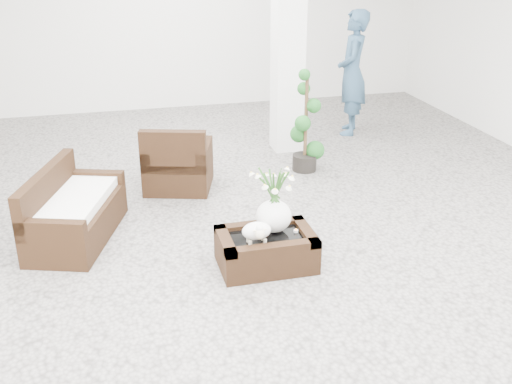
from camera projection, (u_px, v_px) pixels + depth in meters
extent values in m
plane|color=gray|center=(254.00, 243.00, 6.31)|extent=(11.00, 11.00, 0.00)
cube|color=white|center=(288.00, 27.00, 8.39)|extent=(0.40, 0.40, 3.50)
cube|color=#321D0E|center=(266.00, 251.00, 5.84)|extent=(0.90, 0.60, 0.31)
ellipsoid|color=white|center=(257.00, 233.00, 5.62)|extent=(0.28, 0.23, 0.21)
cylinder|color=white|center=(296.00, 231.00, 5.85)|extent=(0.04, 0.04, 0.03)
cube|color=#321D0E|center=(178.00, 156.00, 7.54)|extent=(0.96, 0.94, 0.83)
cube|color=#321D0E|center=(75.00, 205.00, 6.29)|extent=(1.08, 1.53, 0.74)
imported|color=#2F4E6A|center=(352.00, 73.00, 9.41)|extent=(0.70, 0.82, 1.91)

